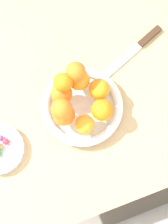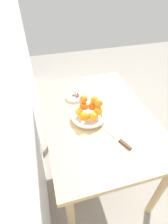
{
  "view_description": "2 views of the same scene",
  "coord_description": "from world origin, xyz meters",
  "px_view_note": "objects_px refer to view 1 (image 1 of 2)",
  "views": [
    {
      "loc": [
        0.06,
        0.35,
        1.73
      ],
      "look_at": [
        -0.03,
        0.11,
        0.8
      ],
      "focal_mm": 55.0,
      "sensor_mm": 36.0,
      "label": 1
    },
    {
      "loc": [
        -0.9,
        0.35,
        1.58
      ],
      "look_at": [
        -0.03,
        0.11,
        0.8
      ],
      "focal_mm": 28.0,
      "sensor_mm": 36.0,
      "label": 2
    }
  ],
  "objects_px": {
    "dining_table": "(64,98)",
    "orange_2": "(64,115)",
    "candy_ball_5": "(0,138)",
    "orange_8": "(62,109)",
    "orange_4": "(102,110)",
    "orange_5": "(99,89)",
    "knife": "(136,49)",
    "orange_1": "(62,94)",
    "orange_0": "(79,79)",
    "orange_6": "(61,83)",
    "orange_3": "(85,124)",
    "candy_ball_0": "(6,141)",
    "orange_7": "(76,72)",
    "fruit_bowl": "(82,107)"
  },
  "relations": [
    {
      "from": "orange_7",
      "to": "orange_8",
      "type": "distance_m",
      "value": 0.11
    },
    {
      "from": "orange_1",
      "to": "orange_8",
      "type": "xyz_separation_m",
      "value": [
        0.02,
        0.06,
        0.06
      ]
    },
    {
      "from": "candy_ball_5",
      "to": "orange_8",
      "type": "bearing_deg",
      "value": 177.09
    },
    {
      "from": "orange_8",
      "to": "knife",
      "type": "bearing_deg",
      "value": -153.92
    },
    {
      "from": "dining_table",
      "to": "orange_8",
      "type": "xyz_separation_m",
      "value": [
        0.03,
        0.1,
        0.22
      ]
    },
    {
      "from": "orange_1",
      "to": "candy_ball_5",
      "type": "xyz_separation_m",
      "value": [
        0.21,
        0.05,
        -0.04
      ]
    },
    {
      "from": "candy_ball_0",
      "to": "candy_ball_5",
      "type": "distance_m",
      "value": 0.02
    },
    {
      "from": "orange_0",
      "to": "orange_3",
      "type": "relative_size",
      "value": 1.17
    },
    {
      "from": "orange_7",
      "to": "orange_8",
      "type": "xyz_separation_m",
      "value": [
        0.07,
        0.08,
        -0.0
      ]
    },
    {
      "from": "orange_7",
      "to": "candy_ball_0",
      "type": "height_order",
      "value": "orange_7"
    },
    {
      "from": "candy_ball_0",
      "to": "candy_ball_5",
      "type": "height_order",
      "value": "candy_ball_0"
    },
    {
      "from": "orange_4",
      "to": "orange_7",
      "type": "bearing_deg",
      "value": -71.1
    },
    {
      "from": "orange_5",
      "to": "orange_6",
      "type": "height_order",
      "value": "orange_6"
    },
    {
      "from": "orange_0",
      "to": "orange_7",
      "type": "bearing_deg",
      "value": -16.36
    },
    {
      "from": "fruit_bowl",
      "to": "orange_3",
      "type": "relative_size",
      "value": 4.47
    },
    {
      "from": "dining_table",
      "to": "orange_2",
      "type": "relative_size",
      "value": 17.58
    },
    {
      "from": "orange_0",
      "to": "orange_3",
      "type": "xyz_separation_m",
      "value": [
        0.03,
        0.13,
        -0.0
      ]
    },
    {
      "from": "orange_5",
      "to": "candy_ball_0",
      "type": "xyz_separation_m",
      "value": [
        0.3,
        0.04,
        -0.04
      ]
    },
    {
      "from": "knife",
      "to": "orange_2",
      "type": "bearing_deg",
      "value": 26.34
    },
    {
      "from": "dining_table",
      "to": "orange_4",
      "type": "xyz_separation_m",
      "value": [
        -0.08,
        0.12,
        0.16
      ]
    },
    {
      "from": "orange_8",
      "to": "candy_ball_5",
      "type": "xyz_separation_m",
      "value": [
        0.19,
        -0.01,
        -0.1
      ]
    },
    {
      "from": "orange_4",
      "to": "candy_ball_0",
      "type": "bearing_deg",
      "value": -3.81
    },
    {
      "from": "dining_table",
      "to": "orange_2",
      "type": "bearing_deg",
      "value": 75.3
    },
    {
      "from": "orange_6",
      "to": "orange_8",
      "type": "height_order",
      "value": "orange_8"
    },
    {
      "from": "candy_ball_0",
      "to": "orange_4",
      "type": "bearing_deg",
      "value": 176.19
    },
    {
      "from": "orange_2",
      "to": "knife",
      "type": "height_order",
      "value": "orange_2"
    },
    {
      "from": "orange_1",
      "to": "knife",
      "type": "relative_size",
      "value": 0.25
    },
    {
      "from": "orange_4",
      "to": "orange_5",
      "type": "relative_size",
      "value": 1.02
    },
    {
      "from": "orange_1",
      "to": "orange_0",
      "type": "bearing_deg",
      "value": -159.41
    },
    {
      "from": "orange_0",
      "to": "orange_6",
      "type": "relative_size",
      "value": 1.18
    },
    {
      "from": "orange_2",
      "to": "orange_5",
      "type": "bearing_deg",
      "value": -163.25
    },
    {
      "from": "orange_0",
      "to": "orange_5",
      "type": "xyz_separation_m",
      "value": [
        -0.04,
        0.05,
        -0.0
      ]
    },
    {
      "from": "orange_3",
      "to": "candy_ball_5",
      "type": "bearing_deg",
      "value": -13.03
    },
    {
      "from": "orange_7",
      "to": "orange_4",
      "type": "bearing_deg",
      "value": 108.9
    },
    {
      "from": "orange_8",
      "to": "candy_ball_0",
      "type": "xyz_separation_m",
      "value": [
        0.18,
        0.01,
        -0.1
      ]
    },
    {
      "from": "orange_4",
      "to": "orange_6",
      "type": "xyz_separation_m",
      "value": [
        0.08,
        -0.09,
        0.06
      ]
    },
    {
      "from": "orange_1",
      "to": "orange_5",
      "type": "xyz_separation_m",
      "value": [
        -0.1,
        0.02,
        -0.0
      ]
    },
    {
      "from": "orange_2",
      "to": "orange_8",
      "type": "height_order",
      "value": "orange_8"
    },
    {
      "from": "orange_1",
      "to": "orange_2",
      "type": "height_order",
      "value": "orange_2"
    },
    {
      "from": "orange_3",
      "to": "orange_2",
      "type": "bearing_deg",
      "value": -44.7
    },
    {
      "from": "orange_7",
      "to": "candy_ball_5",
      "type": "distance_m",
      "value": 0.29
    },
    {
      "from": "orange_4",
      "to": "orange_5",
      "type": "distance_m",
      "value": 0.06
    },
    {
      "from": "orange_2",
      "to": "knife",
      "type": "bearing_deg",
      "value": -153.66
    },
    {
      "from": "orange_2",
      "to": "candy_ball_5",
      "type": "xyz_separation_m",
      "value": [
        0.19,
        -0.01,
        -0.04
      ]
    },
    {
      "from": "orange_6",
      "to": "orange_0",
      "type": "bearing_deg",
      "value": -166.13
    },
    {
      "from": "orange_0",
      "to": "orange_2",
      "type": "distance_m",
      "value": 0.11
    },
    {
      "from": "orange_1",
      "to": "orange_8",
      "type": "relative_size",
      "value": 1.09
    },
    {
      "from": "orange_5",
      "to": "candy_ball_0",
      "type": "relative_size",
      "value": 3.16
    },
    {
      "from": "orange_4",
      "to": "candy_ball_0",
      "type": "distance_m",
      "value": 0.29
    },
    {
      "from": "orange_3",
      "to": "orange_6",
      "type": "height_order",
      "value": "orange_6"
    }
  ]
}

